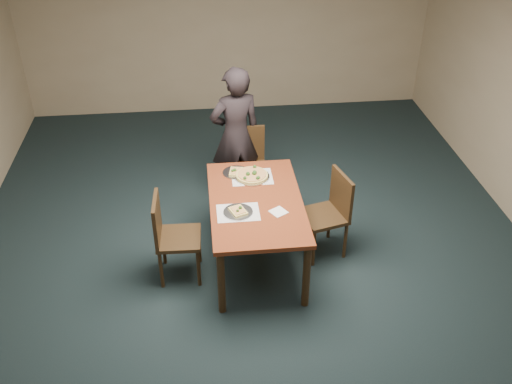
{
  "coord_description": "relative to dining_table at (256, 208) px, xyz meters",
  "views": [
    {
      "loc": [
        -0.46,
        -4.27,
        3.88
      ],
      "look_at": [
        0.03,
        0.27,
        0.85
      ],
      "focal_mm": 40.0,
      "sensor_mm": 36.0,
      "label": 1
    }
  ],
  "objects": [
    {
      "name": "placemat_near",
      "position": [
        -0.19,
        -0.18,
        0.09
      ],
      "size": [
        0.4,
        0.3,
        0.0
      ],
      "primitive_type": "cube",
      "color": "white",
      "rests_on": "dining_table"
    },
    {
      "name": "dining_table",
      "position": [
        0.0,
        0.0,
        0.0
      ],
      "size": [
        0.9,
        1.5,
        0.75
      ],
      "color": "#622613",
      "rests_on": "ground"
    },
    {
      "name": "placemat_main",
      "position": [
        0.0,
        0.43,
        0.09
      ],
      "size": [
        0.42,
        0.32,
        0.0
      ],
      "primitive_type": "cube",
      "color": "white",
      "rests_on": "dining_table"
    },
    {
      "name": "slice_plate_far",
      "position": [
        -0.15,
        0.53,
        0.1
      ],
      "size": [
        0.28,
        0.28,
        0.06
      ],
      "color": "silver",
      "rests_on": "dining_table"
    },
    {
      "name": "diner",
      "position": [
        -0.1,
        1.24,
        0.16
      ],
      "size": [
        0.67,
        0.52,
        1.64
      ],
      "primitive_type": "imported",
      "rotation": [
        0.0,
        0.0,
        3.38
      ],
      "color": "black",
      "rests_on": "ground"
    },
    {
      "name": "ground",
      "position": [
        -0.03,
        -0.27,
        -0.66
      ],
      "size": [
        8.0,
        8.0,
        0.0
      ],
      "primitive_type": "plane",
      "color": "black",
      "rests_on": "ground"
    },
    {
      "name": "pizza_pan",
      "position": [
        0.01,
        0.43,
        0.12
      ],
      "size": [
        0.36,
        0.36,
        0.07
      ],
      "color": "silver",
      "rests_on": "dining_table"
    },
    {
      "name": "chair_right",
      "position": [
        0.78,
        0.1,
        -0.14
      ],
      "size": [
        0.51,
        0.51,
        0.91
      ],
      "rotation": [
        0.0,
        0.0,
        -1.31
      ],
      "color": "black",
      "rests_on": "ground"
    },
    {
      "name": "room_shell",
      "position": [
        -0.03,
        -0.27,
        1.08
      ],
      "size": [
        8.0,
        8.0,
        8.0
      ],
      "color": "tan",
      "rests_on": "ground"
    },
    {
      "name": "chair_far",
      "position": [
        0.03,
        1.16,
        -0.14
      ],
      "size": [
        0.42,
        0.42,
        0.91
      ],
      "rotation": [
        0.0,
        0.0,
        0.01
      ],
      "color": "black",
      "rests_on": "ground"
    },
    {
      "name": "napkin",
      "position": [
        0.19,
        -0.21,
        0.09
      ],
      "size": [
        0.19,
        0.19,
        0.01
      ],
      "primitive_type": "cube",
      "rotation": [
        0.0,
        0.0,
        0.55
      ],
      "color": "white",
      "rests_on": "dining_table"
    },
    {
      "name": "slice_plate_near",
      "position": [
        -0.19,
        -0.18,
        0.11
      ],
      "size": [
        0.28,
        0.28,
        0.06
      ],
      "color": "silver",
      "rests_on": "dining_table"
    },
    {
      "name": "chair_left",
      "position": [
        -0.84,
        -0.13,
        -0.14
      ],
      "size": [
        0.44,
        0.44,
        0.91
      ],
      "rotation": [
        0.0,
        0.0,
        1.53
      ],
      "color": "black",
      "rests_on": "ground"
    }
  ]
}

